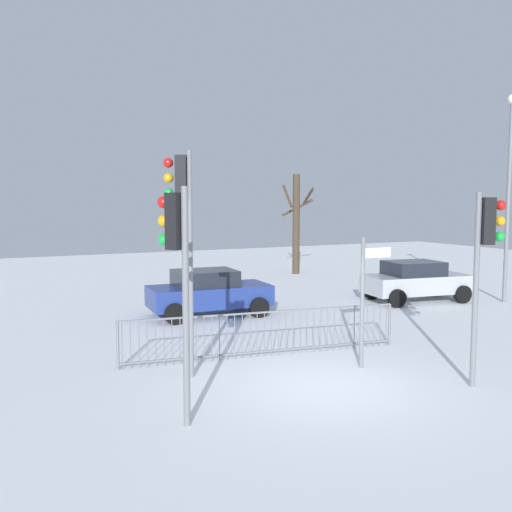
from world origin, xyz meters
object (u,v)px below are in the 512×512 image
(traffic_light_mid_left, at_px, (177,251))
(car_silver_trailing, at_px, (416,280))
(traffic_light_foreground_right, at_px, (183,213))
(traffic_light_rear_right, at_px, (485,245))
(direction_sign_post, at_px, (365,295))
(bare_tree_left, at_px, (296,222))
(street_lamp, at_px, (509,178))
(car_blue_mid, at_px, (208,292))

(traffic_light_mid_left, xyz_separation_m, car_silver_trailing, (11.35, 6.96, -2.07))
(traffic_light_foreground_right, distance_m, traffic_light_mid_left, 2.52)
(traffic_light_rear_right, height_order, direction_sign_post, traffic_light_rear_right)
(bare_tree_left, bearing_deg, car_silver_trailing, -90.71)
(traffic_light_mid_left, height_order, car_silver_trailing, traffic_light_mid_left)
(traffic_light_mid_left, height_order, bare_tree_left, bare_tree_left)
(traffic_light_rear_right, distance_m, car_silver_trailing, 9.76)
(car_silver_trailing, bearing_deg, bare_tree_left, 97.63)
(direction_sign_post, relative_size, street_lamp, 0.39)
(direction_sign_post, xyz_separation_m, car_blue_mid, (-1.00, 6.70, -0.85))
(car_blue_mid, bearing_deg, traffic_light_rear_right, -71.59)
(traffic_light_mid_left, relative_size, car_blue_mid, 0.99)
(traffic_light_mid_left, height_order, direction_sign_post, traffic_light_mid_left)
(traffic_light_rear_right, bearing_deg, traffic_light_mid_left, -71.85)
(car_blue_mid, height_order, street_lamp, street_lamp)
(traffic_light_mid_left, distance_m, direction_sign_post, 4.94)
(street_lamp, bearing_deg, car_blue_mid, 166.66)
(car_blue_mid, bearing_deg, traffic_light_mid_left, -110.76)
(traffic_light_mid_left, xyz_separation_m, traffic_light_rear_right, (5.89, -0.87, -0.05))
(traffic_light_mid_left, distance_m, traffic_light_rear_right, 5.96)
(street_lamp, bearing_deg, traffic_light_rear_right, -142.68)
(car_silver_trailing, bearing_deg, car_blue_mid, -178.57)
(car_blue_mid, relative_size, street_lamp, 0.53)
(direction_sign_post, distance_m, street_lamp, 10.77)
(direction_sign_post, bearing_deg, traffic_light_foreground_right, 163.76)
(traffic_light_foreground_right, xyz_separation_m, street_lamp, (13.24, 3.11, 1.06))
(traffic_light_foreground_right, xyz_separation_m, bare_tree_left, (10.58, 13.41, -0.79))
(direction_sign_post, xyz_separation_m, car_silver_trailing, (6.72, 5.77, -0.85))
(traffic_light_foreground_right, bearing_deg, street_lamp, -52.81)
(street_lamp, height_order, bare_tree_left, street_lamp)
(bare_tree_left, bearing_deg, traffic_light_mid_left, -126.13)
(car_silver_trailing, xyz_separation_m, bare_tree_left, (0.11, 8.74, 1.84))
(traffic_light_foreground_right, bearing_deg, car_blue_mid, -2.17)
(traffic_light_rear_right, bearing_deg, traffic_light_foreground_right, -95.71)
(traffic_light_rear_right, distance_m, direction_sign_post, 2.69)
(car_blue_mid, xyz_separation_m, street_lamp, (10.50, -2.49, 3.70))
(car_blue_mid, distance_m, street_lamp, 11.40)
(traffic_light_foreground_right, height_order, car_silver_trailing, traffic_light_foreground_right)
(car_silver_trailing, height_order, bare_tree_left, bare_tree_left)
(street_lamp, bearing_deg, traffic_light_foreground_right, -166.77)
(traffic_light_rear_right, bearing_deg, bare_tree_left, -172.02)
(traffic_light_foreground_right, bearing_deg, direction_sign_post, -82.37)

